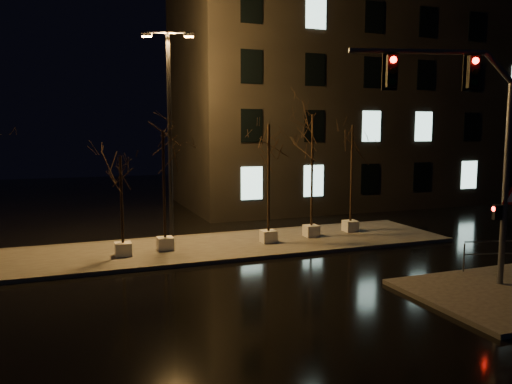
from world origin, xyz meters
name	(u,v)px	position (x,y,z in m)	size (l,w,h in m)	color
ground	(263,288)	(0.00, 0.00, 0.00)	(90.00, 90.00, 0.00)	black
median	(214,247)	(0.00, 6.00, 0.07)	(22.00, 5.00, 0.15)	#3F3D38
building	(349,100)	(14.00, 18.00, 7.50)	(25.00, 12.00, 15.00)	black
tree_1	(121,179)	(-3.95, 5.47, 3.31)	(1.80, 1.80, 4.15)	silver
tree_2	(163,158)	(-2.16, 5.89, 4.09)	(1.80, 1.80, 5.19)	silver
tree_3	(269,151)	(2.50, 5.69, 4.32)	(1.80, 1.80, 5.50)	silver
tree_4	(312,142)	(4.91, 6.16, 4.68)	(1.80, 1.80, 5.97)	silver
tree_5	(352,149)	(7.33, 6.59, 4.30)	(1.80, 1.80, 5.47)	silver
traffic_signal_mast	(472,133)	(6.19, -2.45, 5.11)	(5.96, 1.81, 7.55)	#57595E
streetlight_main	(170,122)	(-1.51, 7.82, 5.60)	(2.30, 1.03, 9.44)	black
guard_rail_a	(497,251)	(8.52, -1.50, 0.87)	(2.50, 0.63, 1.11)	#57595E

